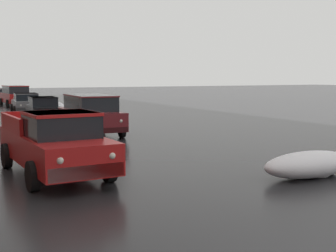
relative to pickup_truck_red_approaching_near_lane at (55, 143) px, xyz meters
name	(u,v)px	position (x,y,z in m)	size (l,w,h in m)	color
snow_bank_along_left_kerb	(312,165)	(5.96, -3.36, -0.55)	(2.92, 1.20, 0.69)	white
snow_bank_near_corner_right	(63,107)	(6.19, 23.05, -0.63)	(2.63, 1.07, 0.65)	white
pickup_truck_red_approaching_near_lane	(55,143)	(0.00, 0.00, 0.00)	(2.28, 5.39, 1.76)	red
suv_maroon_parked_kerbside_close	(90,113)	(3.46, 7.71, 0.11)	(2.23, 4.86, 1.82)	maroon
sedan_black_parked_kerbside_mid	(43,108)	(3.01, 15.38, -0.13)	(2.10, 4.12, 1.42)	black
sedan_grey_parked_far_down_block	(26,102)	(3.19, 21.87, -0.13)	(2.23, 4.29, 1.42)	slate
suv_red_queued_behind_truck	(16,95)	(3.69, 29.76, 0.11)	(2.29, 4.87, 1.82)	red
sedan_white_at_far_intersection	(5,95)	(3.67, 36.26, -0.13)	(2.09, 4.01, 1.42)	silver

